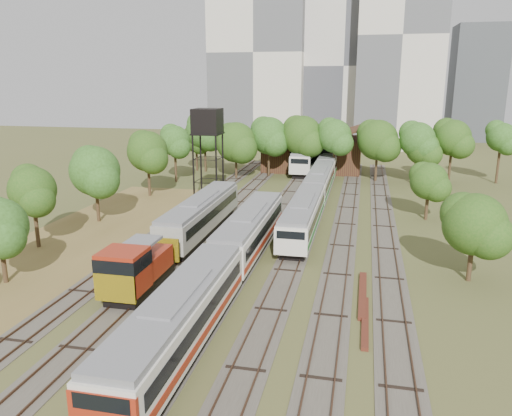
% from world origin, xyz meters
% --- Properties ---
extents(ground, '(240.00, 240.00, 0.00)m').
position_xyz_m(ground, '(0.00, 0.00, 0.00)').
color(ground, '#475123').
rests_on(ground, ground).
extents(dry_grass_patch, '(14.00, 60.00, 0.04)m').
position_xyz_m(dry_grass_patch, '(-18.00, 8.00, 0.02)').
color(dry_grass_patch, brown).
rests_on(dry_grass_patch, ground).
extents(tracks, '(24.60, 80.00, 0.19)m').
position_xyz_m(tracks, '(-0.67, 25.00, 0.04)').
color(tracks, '#4C473D').
rests_on(tracks, ground).
extents(railcar_red_set, '(3.00, 34.58, 3.71)m').
position_xyz_m(railcar_red_set, '(-2.00, 5.54, 1.96)').
color(railcar_red_set, black).
rests_on(railcar_red_set, ground).
extents(railcar_green_set, '(2.85, 52.08, 3.52)m').
position_xyz_m(railcar_green_set, '(2.00, 37.94, 1.86)').
color(railcar_green_set, black).
rests_on(railcar_green_set, ground).
extents(railcar_rear, '(3.25, 16.08, 4.03)m').
position_xyz_m(railcar_rear, '(-2.00, 55.94, 2.13)').
color(railcar_rear, black).
rests_on(railcar_rear, ground).
extents(shunter_locomotive, '(2.96, 8.10, 3.88)m').
position_xyz_m(shunter_locomotive, '(-8.00, 3.72, 1.89)').
color(shunter_locomotive, black).
rests_on(shunter_locomotive, ground).
extents(old_grey_coach, '(2.92, 18.00, 3.61)m').
position_xyz_m(old_grey_coach, '(-8.00, 18.67, 1.97)').
color(old_grey_coach, black).
rests_on(old_grey_coach, ground).
extents(water_tower, '(3.37, 3.37, 11.66)m').
position_xyz_m(water_tower, '(-11.15, 31.16, 9.83)').
color(water_tower, black).
rests_on(water_tower, ground).
extents(rail_pile_near, '(0.53, 7.94, 0.26)m').
position_xyz_m(rail_pile_near, '(8.00, 6.84, 0.13)').
color(rail_pile_near, '#5E291B').
rests_on(rail_pile_near, ground).
extents(rail_pile_far, '(0.44, 7.00, 0.23)m').
position_xyz_m(rail_pile_far, '(8.20, 2.66, 0.11)').
color(rail_pile_far, '#5E291B').
rests_on(rail_pile_far, ground).
extents(maintenance_shed, '(16.45, 11.55, 7.58)m').
position_xyz_m(maintenance_shed, '(-1.00, 57.98, 2.91)').
color(maintenance_shed, '#391C14').
rests_on(maintenance_shed, ground).
extents(tree_band_left, '(7.17, 63.17, 8.60)m').
position_xyz_m(tree_band_left, '(-19.98, 25.26, 5.55)').
color(tree_band_left, '#382616').
rests_on(tree_band_left, ground).
extents(tree_band_far, '(50.63, 10.69, 9.96)m').
position_xyz_m(tree_band_far, '(0.17, 49.90, 6.46)').
color(tree_band_far, '#382616').
rests_on(tree_band_far, ground).
extents(tree_band_right, '(5.69, 41.69, 7.81)m').
position_xyz_m(tree_band_right, '(15.57, 30.12, 4.81)').
color(tree_band_right, '#382616').
rests_on(tree_band_right, ground).
extents(tower_left, '(22.00, 16.00, 42.00)m').
position_xyz_m(tower_left, '(-18.00, 95.00, 21.00)').
color(tower_left, beige).
rests_on(tower_left, ground).
extents(tower_centre, '(20.00, 18.00, 36.00)m').
position_xyz_m(tower_centre, '(2.00, 100.00, 18.00)').
color(tower_centre, beige).
rests_on(tower_centre, ground).
extents(tower_right, '(18.00, 16.00, 48.00)m').
position_xyz_m(tower_right, '(14.00, 92.00, 24.00)').
color(tower_right, beige).
rests_on(tower_right, ground).
extents(tower_far_right, '(12.00, 12.00, 28.00)m').
position_xyz_m(tower_far_right, '(34.00, 110.00, 14.00)').
color(tower_far_right, '#42464A').
rests_on(tower_far_right, ground).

